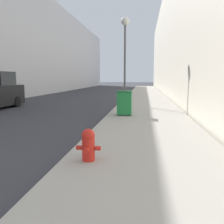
# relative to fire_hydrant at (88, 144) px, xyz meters

# --- Properties ---
(sidewalk_right) EXTENTS (3.59, 60.00, 0.16)m
(sidewalk_right) POSITION_rel_fire_hydrant_xyz_m (1.23, 16.38, -0.42)
(sidewalk_right) COLOR #9E998E
(sidewalk_right) RESTS_ON ground
(building_left_glass) EXTENTS (12.00, 60.00, 10.82)m
(building_left_glass) POSITION_rel_fire_hydrant_xyz_m (-15.55, 24.38, 4.91)
(building_left_glass) COLOR #BCBCC1
(building_left_glass) RESTS_ON ground
(building_right_stone) EXTENTS (12.00, 60.00, 11.62)m
(building_right_stone) POSITION_rel_fire_hydrant_xyz_m (9.12, 24.38, 5.31)
(building_right_stone) COLOR beige
(building_right_stone) RESTS_ON ground
(fire_hydrant) EXTENTS (0.50, 0.38, 0.65)m
(fire_hydrant) POSITION_rel_fire_hydrant_xyz_m (0.00, 0.00, 0.00)
(fire_hydrant) COLOR red
(fire_hydrant) RESTS_ON sidewalk_right
(trash_bin) EXTENTS (0.65, 0.62, 1.08)m
(trash_bin) POSITION_rel_fire_hydrant_xyz_m (0.22, 6.31, 0.22)
(trash_bin) COLOR #1E7538
(trash_bin) RESTS_ON sidewalk_right
(lamppost) EXTENTS (0.51, 0.51, 5.32)m
(lamppost) POSITION_rel_fire_hydrant_xyz_m (-0.14, 10.89, 3.54)
(lamppost) COLOR #4C4C51
(lamppost) RESTS_ON sidewalk_right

